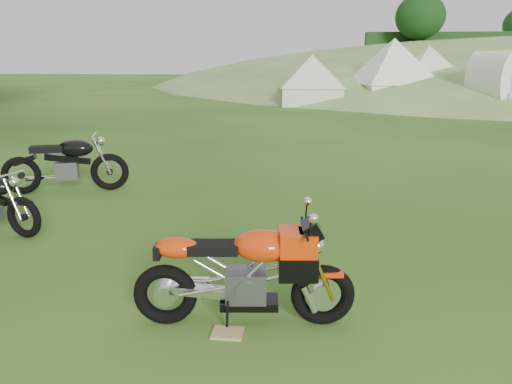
# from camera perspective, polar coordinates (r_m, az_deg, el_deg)

# --- Properties ---
(ground) EXTENTS (120.00, 120.00, 0.00)m
(ground) POSITION_cam_1_polar(r_m,az_deg,el_deg) (5.91, -3.37, -8.54)
(ground) COLOR #234B10
(ground) RESTS_ON ground
(sport_motorcycle) EXTENTS (1.95, 0.65, 1.15)m
(sport_motorcycle) POSITION_cam_1_polar(r_m,az_deg,el_deg) (4.52, -1.40, -8.40)
(sport_motorcycle) COLOR red
(sport_motorcycle) RESTS_ON ground
(plywood_board) EXTENTS (0.28, 0.23, 0.02)m
(plywood_board) POSITION_cam_1_polar(r_m,az_deg,el_deg) (4.61, -3.28, -15.77)
(plywood_board) COLOR tan
(plywood_board) RESTS_ON ground
(vintage_moto_c) EXTENTS (2.16, 1.06, 1.11)m
(vintage_moto_c) POSITION_cam_1_polar(r_m,az_deg,el_deg) (9.53, -20.99, 3.22)
(vintage_moto_c) COLOR black
(vintage_moto_c) RESTS_ON ground
(tent_left) EXTENTS (3.02, 3.02, 2.51)m
(tent_left) POSITION_cam_1_polar(r_m,az_deg,el_deg) (25.42, 6.40, 12.70)
(tent_left) COLOR silver
(tent_left) RESTS_ON ground
(tent_mid) EXTENTS (4.16, 4.16, 2.97)m
(tent_mid) POSITION_cam_1_polar(r_m,az_deg,el_deg) (26.45, 15.32, 12.86)
(tent_mid) COLOR white
(tent_mid) RESTS_ON ground
(tent_right) EXTENTS (3.70, 3.70, 2.78)m
(tent_right) POSITION_cam_1_polar(r_m,az_deg,el_deg) (27.78, 18.95, 12.49)
(tent_right) COLOR beige
(tent_right) RESTS_ON ground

